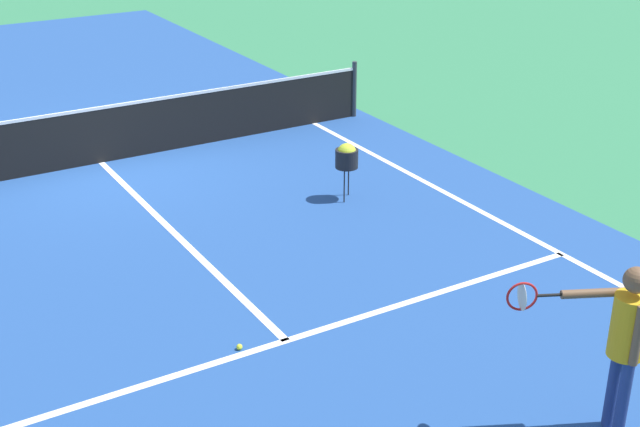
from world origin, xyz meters
The scene contains 9 objects.
ground_plane centered at (0.00, 0.00, 0.00)m, with size 60.00×60.00×0.00m, color #337F51.
court_surface_inbounds centered at (0.00, 0.00, 0.00)m, with size 10.62×24.40×0.00m, color #234C93.
line_sideline_right centered at (4.11, -5.95, 0.00)m, with size 0.10×11.89×0.01m, color white.
line_service_near centered at (0.00, -6.40, 0.00)m, with size 8.22×0.10×0.01m, color white.
line_center_service centered at (0.00, -3.20, 0.00)m, with size 0.10×6.40×0.01m, color white.
net centered at (0.00, 0.00, 0.49)m, with size 10.09×0.09×1.07m.
player_near centered at (1.80, -9.30, 1.07)m, with size 1.05×0.86×1.71m.
ball_hopper centered at (2.69, -3.38, 0.68)m, with size 0.34×0.34×0.87m.
tennis_ball_mid_court centered at (-0.51, -6.29, 0.03)m, with size 0.07×0.07×0.07m, color #CCE033.
Camera 1 is at (-3.82, -13.54, 5.11)m, focal length 48.93 mm.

